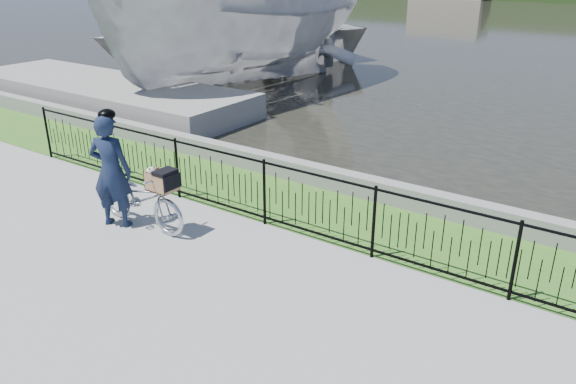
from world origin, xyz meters
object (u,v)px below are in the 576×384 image
Objects in this scene: cyclist at (111,170)px; boat_near at (243,20)px; boat_far at (232,37)px; dock at (104,93)px; bicycle_rig at (142,197)px.

boat_near is at bearing 116.54° from cyclist.
boat_near is at bearing -45.57° from boat_far.
dock is 8.97m from bicycle_rig.
bicycle_rig is at bearing 28.32° from cyclist.
boat_near is 5.33m from boat_far.
boat_far is (-3.64, 3.71, -1.19)m from boat_near.
cyclist is 0.16× the size of boat_near.
boat_far reaches higher than dock.
dock is at bearing 142.61° from cyclist.
boat_far is at bearing 124.31° from bicycle_rig.
cyclist reaches higher than dock.
boat_far is (-1.23, 7.52, 0.78)m from dock.
boat_near is at bearing 119.18° from bicycle_rig.
bicycle_rig is 0.14× the size of boat_far.
boat_near is 0.90× the size of boat_far.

